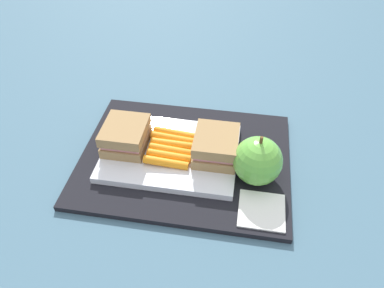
{
  "coord_description": "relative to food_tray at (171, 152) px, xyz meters",
  "views": [
    {
      "loc": [
        0.09,
        -0.45,
        0.47
      ],
      "look_at": [
        0.01,
        0.0,
        0.04
      ],
      "focal_mm": 34.56,
      "sensor_mm": 36.0,
      "label": 1
    }
  ],
  "objects": [
    {
      "name": "ground_plane",
      "position": [
        0.03,
        0.0,
        -0.02
      ],
      "size": [
        2.4,
        2.4,
        0.0
      ],
      "primitive_type": "plane",
      "color": "#42667A"
    },
    {
      "name": "carrot_sticks_bundle",
      "position": [
        0.0,
        0.0,
        0.01
      ],
      "size": [
        0.08,
        0.09,
        0.02
      ],
      "color": "orange",
      "rests_on": "food_tray"
    },
    {
      "name": "apple",
      "position": [
        0.15,
        -0.03,
        0.03
      ],
      "size": [
        0.08,
        0.08,
        0.09
      ],
      "color": "#66B742",
      "rests_on": "lunchbag_mat"
    },
    {
      "name": "lunchbag_mat",
      "position": [
        0.03,
        0.0,
        -0.01
      ],
      "size": [
        0.36,
        0.28,
        0.01
      ],
      "primitive_type": "cube",
      "color": "black",
      "rests_on": "ground_plane"
    },
    {
      "name": "sandwich_half_left",
      "position": [
        -0.08,
        0.0,
        0.03
      ],
      "size": [
        0.07,
        0.08,
        0.04
      ],
      "color": "#9E7A4C",
      "rests_on": "food_tray"
    },
    {
      "name": "food_tray",
      "position": [
        0.0,
        0.0,
        0.0
      ],
      "size": [
        0.23,
        0.17,
        0.01
      ],
      "primitive_type": "cube",
      "color": "white",
      "rests_on": "lunchbag_mat"
    },
    {
      "name": "sandwich_half_right",
      "position": [
        0.08,
        0.0,
        0.03
      ],
      "size": [
        0.07,
        0.08,
        0.04
      ],
      "color": "#9E7A4C",
      "rests_on": "food_tray"
    },
    {
      "name": "paper_napkin",
      "position": [
        0.16,
        -0.1,
        -0.0
      ],
      "size": [
        0.07,
        0.07,
        0.0
      ],
      "primitive_type": "cube",
      "rotation": [
        0.0,
        0.0,
        -0.01
      ],
      "color": "white",
      "rests_on": "lunchbag_mat"
    }
  ]
}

